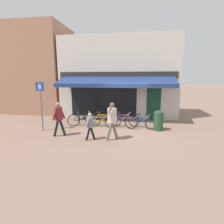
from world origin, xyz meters
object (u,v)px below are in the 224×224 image
at_px(pedestrian_child, 90,124).
at_px(parking_sign, 41,101).
at_px(pedestrian_second_adult, 59,116).
at_px(bicycle_black, 82,119).
at_px(litter_bin, 158,120).
at_px(bicycle_orange, 102,120).
at_px(bicycle_purple, 123,121).
at_px(bicycle_blue, 142,122).
at_px(pedestrian_adult, 112,117).

bearing_deg(pedestrian_child, parking_sign, -24.70).
bearing_deg(pedestrian_second_adult, pedestrian_child, 167.78).
bearing_deg(bicycle_black, parking_sign, -168.93).
height_order(litter_bin, parking_sign, parking_sign).
height_order(bicycle_orange, bicycle_purple, bicycle_purple).
bearing_deg(bicycle_orange, bicycle_purple, 13.00).
xyz_separation_m(pedestrian_child, litter_bin, (3.14, 1.98, -0.20)).
xyz_separation_m(bicycle_blue, pedestrian_adult, (-1.33, -2.06, 0.67)).
relative_size(bicycle_black, bicycle_purple, 0.97).
bearing_deg(bicycle_blue, bicycle_black, -154.73).
xyz_separation_m(pedestrian_adult, pedestrian_child, (-0.95, -0.18, -0.28)).
relative_size(bicycle_blue, litter_bin, 1.42).
distance_m(bicycle_orange, litter_bin, 3.05).
distance_m(bicycle_black, pedestrian_adult, 3.04).
bearing_deg(bicycle_purple, pedestrian_child, -94.54).
relative_size(pedestrian_child, litter_bin, 1.15).
bearing_deg(bicycle_purple, pedestrian_adult, -73.23).
height_order(bicycle_purple, pedestrian_adult, pedestrian_adult).
height_order(pedestrian_child, parking_sign, parking_sign).
distance_m(bicycle_blue, litter_bin, 0.91).
height_order(pedestrian_child, pedestrian_second_adult, pedestrian_second_adult).
bearing_deg(bicycle_blue, parking_sign, -139.88).
bearing_deg(litter_bin, bicycle_blue, 163.21).
relative_size(pedestrian_adult, litter_bin, 1.56).
bearing_deg(bicycle_blue, pedestrian_adult, -96.81).
bearing_deg(pedestrian_child, bicycle_black, -69.73).
relative_size(bicycle_black, parking_sign, 0.60).
relative_size(bicycle_blue, pedestrian_second_adult, 0.93).
bearing_deg(pedestrian_second_adult, pedestrian_adult, 175.89).
xyz_separation_m(pedestrian_adult, pedestrian_second_adult, (-2.56, 0.13, -0.03)).
height_order(bicycle_blue, parking_sign, parking_sign).
distance_m(bicycle_orange, pedestrian_adult, 2.22).
distance_m(bicycle_purple, litter_bin, 1.93).
bearing_deg(pedestrian_child, pedestrian_adult, -175.16).
distance_m(pedestrian_child, pedestrian_second_adult, 1.65).
bearing_deg(parking_sign, litter_bin, 9.65).
height_order(pedestrian_adult, pedestrian_child, pedestrian_adult).
xyz_separation_m(bicycle_orange, bicycle_purple, (1.13, 0.08, 0.01)).
xyz_separation_m(pedestrian_child, parking_sign, (-2.84, 0.96, 0.83)).
relative_size(bicycle_black, bicycle_blue, 1.02).
xyz_separation_m(bicycle_purple, pedestrian_second_adult, (-2.84, -1.90, 0.59)).
xyz_separation_m(pedestrian_second_adult, parking_sign, (-1.24, 0.65, 0.58)).
relative_size(bicycle_orange, pedestrian_child, 1.37).
relative_size(bicycle_black, litter_bin, 1.44).
bearing_deg(litter_bin, bicycle_orange, 177.20).
relative_size(bicycle_orange, pedestrian_adult, 1.01).
bearing_deg(parking_sign, bicycle_blue, 13.96).
bearing_deg(bicycle_orange, bicycle_blue, 11.88).
bearing_deg(litter_bin, bicycle_purple, 173.20).
bearing_deg(bicycle_blue, pedestrian_second_adult, -127.50).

